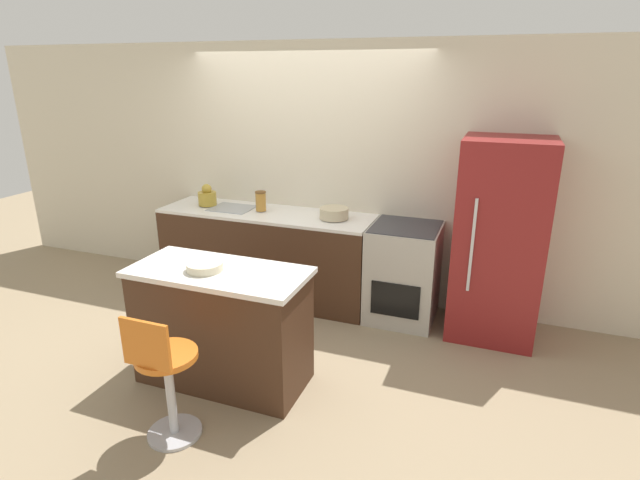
# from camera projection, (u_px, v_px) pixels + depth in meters

# --- Properties ---
(ground_plane) EXTENTS (14.00, 14.00, 0.00)m
(ground_plane) POSITION_uv_depth(u_px,v_px,m) (284.00, 313.00, 5.02)
(ground_plane) COLOR #998466
(wall_back) EXTENTS (8.00, 0.06, 2.60)m
(wall_back) POSITION_uv_depth(u_px,v_px,m) (309.00, 173.00, 5.22)
(wall_back) COLOR beige
(wall_back) RESTS_ON ground_plane
(back_counter) EXTENTS (2.25, 0.66, 0.94)m
(back_counter) POSITION_uv_depth(u_px,v_px,m) (267.00, 254.00, 5.29)
(back_counter) COLOR #422819
(back_counter) RESTS_ON ground_plane
(kitchen_island) EXTENTS (1.33, 0.62, 0.93)m
(kitchen_island) POSITION_uv_depth(u_px,v_px,m) (222.00, 326.00, 3.81)
(kitchen_island) COLOR #422819
(kitchen_island) RESTS_ON ground_plane
(oven_range) EXTENTS (0.64, 0.67, 0.94)m
(oven_range) POSITION_uv_depth(u_px,v_px,m) (403.00, 273.00, 4.80)
(oven_range) COLOR #B7B2A8
(oven_range) RESTS_ON ground_plane
(refrigerator) EXTENTS (0.75, 0.70, 1.79)m
(refrigerator) POSITION_uv_depth(u_px,v_px,m) (499.00, 241.00, 4.38)
(refrigerator) COLOR maroon
(refrigerator) RESTS_ON ground_plane
(stool_chair) EXTENTS (0.40, 0.40, 0.93)m
(stool_chair) POSITION_uv_depth(u_px,v_px,m) (166.00, 378.00, 3.18)
(stool_chair) COLOR #B7B7BC
(stool_chair) RESTS_ON ground_plane
(kettle) EXTENTS (0.19, 0.19, 0.23)m
(kettle) POSITION_uv_depth(u_px,v_px,m) (207.00, 197.00, 5.35)
(kettle) COLOR #B29333
(kettle) RESTS_ON back_counter
(mixing_bowl) EXTENTS (0.28, 0.28, 0.10)m
(mixing_bowl) POSITION_uv_depth(u_px,v_px,m) (334.00, 213.00, 4.88)
(mixing_bowl) COLOR #C1B28E
(mixing_bowl) RESTS_ON back_counter
(canister_jar) EXTENTS (0.11, 0.11, 0.20)m
(canister_jar) POSITION_uv_depth(u_px,v_px,m) (261.00, 201.00, 5.13)
(canister_jar) COLOR #B77F33
(canister_jar) RESTS_ON back_counter
(fruit_bowl) EXTENTS (0.27, 0.27, 0.06)m
(fruit_bowl) POSITION_uv_depth(u_px,v_px,m) (205.00, 266.00, 3.64)
(fruit_bowl) COLOR beige
(fruit_bowl) RESTS_ON kitchen_island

